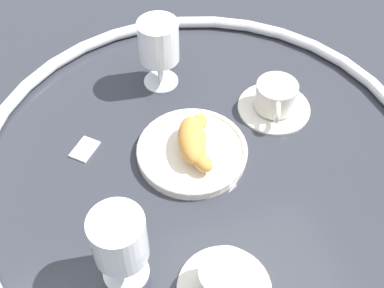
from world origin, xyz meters
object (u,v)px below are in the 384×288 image
pastry_plate (192,151)px  croissant_large (194,140)px  juice_glass_left (159,43)px  sugar_packet (85,149)px  coffee_cup_far (225,283)px  juice_glass_right (119,240)px  coffee_cup_near (275,99)px

pastry_plate → croissant_large: 0.03m
pastry_plate → juice_glass_left: juice_glass_left is taller
sugar_packet → coffee_cup_far: bearing=66.8°
coffee_cup_far → juice_glass_left: 0.45m
pastry_plate → juice_glass_right: juice_glass_right is taller
pastry_plate → sugar_packet: pastry_plate is taller
pastry_plate → croissant_large: croissant_large is taller
croissant_large → juice_glass_right: size_ratio=0.95×
coffee_cup_near → juice_glass_left: size_ratio=0.97×
croissant_large → coffee_cup_near: bearing=108.5°
pastry_plate → croissant_large: size_ratio=1.44×
pastry_plate → juice_glass_left: size_ratio=1.37×
croissant_large → coffee_cup_far: 0.25m
coffee_cup_near → juice_glass_right: juice_glass_right is taller
coffee_cup_near → sugar_packet: coffee_cup_near is taller
juice_glass_left → pastry_plate: bearing=0.4°
coffee_cup_near → juice_glass_right: bearing=-54.8°
coffee_cup_near → juice_glass_left: (-0.14, -0.18, 0.07)m
coffee_cup_near → coffee_cup_far: (0.31, -0.21, 0.00)m
pastry_plate → sugar_packet: bearing=-111.2°
croissant_large → sugar_packet: size_ratio=2.67×
juice_glass_left → sugar_packet: 0.24m
croissant_large → sugar_packet: (-0.07, -0.18, -0.04)m
croissant_large → juice_glass_right: juice_glass_right is taller
coffee_cup_near → juice_glass_right: 0.42m
croissant_large → sugar_packet: croissant_large is taller
juice_glass_right → pastry_plate: bearing=138.7°
juice_glass_left → coffee_cup_far: bearing=-3.9°
pastry_plate → juice_glass_left: 0.21m
juice_glass_left → sugar_packet: bearing=-53.5°
coffee_cup_near → juice_glass_left: bearing=-127.3°
juice_glass_left → sugar_packet: (0.13, -0.17, -0.09)m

